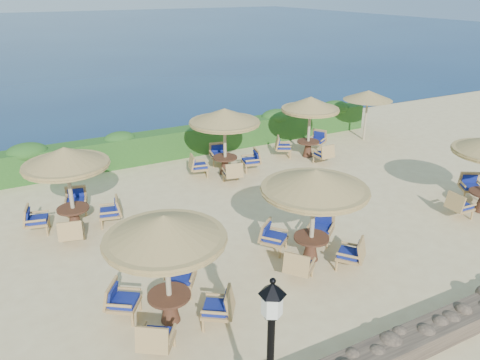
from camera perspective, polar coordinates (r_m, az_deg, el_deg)
ground at (r=15.27m, az=5.75°, el=-4.60°), size 120.00×120.00×0.00m
sea at (r=81.88m, az=-23.25°, el=16.19°), size 160.00×160.00×0.00m
hedge at (r=20.94m, az=-5.02°, el=4.94°), size 18.00×0.90×1.20m
stone_wall at (r=11.38m, az=23.79°, el=-16.09°), size 15.00×0.65×0.44m
extra_parasol at (r=23.04m, az=15.35°, el=9.92°), size 2.30×2.30×2.41m
cafe_set_0 at (r=10.08m, az=-9.00°, el=-8.73°), size 2.71×2.71×2.65m
cafe_set_1 at (r=12.32m, az=9.01°, el=-2.29°), size 2.85×2.85×2.65m
cafe_set_3 at (r=14.73m, az=-20.23°, el=0.42°), size 2.89×2.89×2.65m
cafe_set_4 at (r=18.09m, az=-1.88°, el=6.13°), size 2.88×2.88×2.65m
cafe_set_5 at (r=20.21m, az=8.50°, el=7.74°), size 2.77×2.65×2.65m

